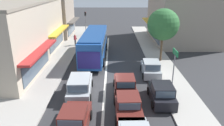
% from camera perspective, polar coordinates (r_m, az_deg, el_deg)
% --- Properties ---
extents(ground_plane, '(140.00, 140.00, 0.00)m').
position_cam_1_polar(ground_plane, '(20.24, -1.64, -5.26)').
color(ground_plane, '#2D2D30').
extents(lane_centre_line, '(0.20, 28.00, 0.01)m').
position_cam_1_polar(lane_centre_line, '(23.92, -1.35, -1.18)').
color(lane_centre_line, silver).
rests_on(lane_centre_line, ground).
extents(sidewalk_left, '(5.20, 44.00, 0.14)m').
position_cam_1_polar(sidewalk_left, '(26.81, -15.93, 0.55)').
color(sidewalk_left, '#A39E96').
rests_on(sidewalk_left, ground).
extents(kerb_right, '(2.80, 44.00, 0.12)m').
position_cam_1_polar(kerb_right, '(26.36, 12.35, 0.51)').
color(kerb_right, '#A39E96').
rests_on(kerb_right, ground).
extents(shopfront_mid_block, '(7.53, 9.09, 6.83)m').
position_cam_1_polar(shopfront_mid_block, '(31.49, -20.19, 9.19)').
color(shopfront_mid_block, '#B2A38E').
rests_on(shopfront_mid_block, ground).
extents(shopfront_far_end, '(8.47, 7.87, 8.07)m').
position_cam_1_polar(shopfront_far_end, '(39.73, -16.03, 12.52)').
color(shopfront_far_end, gray).
rests_on(shopfront_far_end, ground).
extents(building_right_far, '(9.57, 13.27, 8.91)m').
position_cam_1_polar(building_right_far, '(36.65, 17.81, 12.46)').
color(building_right_far, gray).
rests_on(building_right_far, ground).
extents(city_bus, '(2.94, 10.92, 3.23)m').
position_cam_1_polar(city_bus, '(26.59, -4.50, 5.19)').
color(city_bus, '#1E4C99').
rests_on(city_bus, ground).
extents(wagon_behind_bus_mid, '(2.06, 4.56, 1.58)m').
position_cam_1_polar(wagon_behind_bus_mid, '(18.15, -8.23, -5.95)').
color(wagon_behind_bus_mid, '#9EA3A8').
rests_on(wagon_behind_bus_mid, ground).
extents(sedan_behind_bus_near, '(2.00, 4.25, 1.47)m').
position_cam_1_polar(sedan_behind_bus_near, '(14.05, -9.82, -14.80)').
color(sedan_behind_bus_near, '#561E19').
rests_on(sedan_behind_bus_near, ground).
extents(sedan_adjacent_lane_trail, '(1.92, 4.21, 1.47)m').
position_cam_1_polar(sedan_adjacent_lane_trail, '(18.24, 3.52, -5.93)').
color(sedan_adjacent_lane_trail, '#561E19').
rests_on(sedan_adjacent_lane_trail, ground).
extents(sedan_adjacent_lane_lead, '(1.99, 4.25, 1.47)m').
position_cam_1_polar(sedan_adjacent_lane_lead, '(15.47, 4.31, -11.02)').
color(sedan_adjacent_lane_lead, '#561E19').
rests_on(sedan_adjacent_lane_lead, ground).
extents(parked_hatchback_kerb_front, '(1.86, 3.72, 1.54)m').
position_cam_1_polar(parked_hatchback_kerb_front, '(17.31, 12.96, -7.76)').
color(parked_hatchback_kerb_front, black).
rests_on(parked_hatchback_kerb_front, ground).
extents(parked_hatchback_kerb_second, '(1.93, 3.76, 1.54)m').
position_cam_1_polar(parked_hatchback_kerb_second, '(22.03, 10.24, -1.42)').
color(parked_hatchback_kerb_second, '#9EA3A8').
rests_on(parked_hatchback_kerb_second, ground).
extents(traffic_light_downstreet, '(0.33, 0.24, 4.20)m').
position_cam_1_polar(traffic_light_downstreet, '(38.73, -6.82, 11.21)').
color(traffic_light_downstreet, gray).
rests_on(traffic_light_downstreet, ground).
extents(directional_road_sign, '(0.10, 1.40, 3.60)m').
position_cam_1_polar(directional_road_sign, '(18.92, 16.19, 0.84)').
color(directional_road_sign, gray).
rests_on(directional_road_sign, ground).
extents(street_tree_right, '(3.55, 3.55, 6.14)m').
position_cam_1_polar(street_tree_right, '(25.35, 13.37, 9.71)').
color(street_tree_right, brown).
rests_on(street_tree_right, ground).
extents(pedestrian_with_handbag_near, '(0.37, 0.66, 1.63)m').
position_cam_1_polar(pedestrian_with_handbag_near, '(32.48, -9.46, 6.20)').
color(pedestrian_with_handbag_near, '#333338').
rests_on(pedestrian_with_handbag_near, sidewalk_left).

